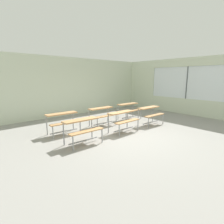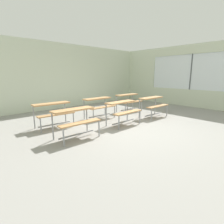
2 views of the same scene
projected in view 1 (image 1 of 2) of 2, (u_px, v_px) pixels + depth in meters
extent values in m
cube|color=gray|center=(129.00, 136.00, 6.09)|extent=(10.00, 9.00, 0.05)
cube|color=beige|center=(66.00, 87.00, 9.09)|extent=(10.00, 0.12, 3.00)
cube|color=beige|center=(194.00, 107.00, 9.25)|extent=(0.12, 9.00, 0.85)
cube|color=beige|center=(198.00, 61.00, 8.79)|extent=(0.12, 9.00, 0.45)
cube|color=beige|center=(142.00, 82.00, 11.61)|extent=(0.12, 1.90, 1.70)
cube|color=white|center=(187.00, 83.00, 9.36)|extent=(0.02, 4.20, 1.70)
cube|color=#4C5156|center=(187.00, 83.00, 9.36)|extent=(0.06, 0.05, 1.70)
cube|color=tan|center=(80.00, 120.00, 5.30)|extent=(1.10, 0.33, 0.04)
cube|color=tan|center=(87.00, 131.00, 5.12)|extent=(1.10, 0.23, 0.03)
cylinder|color=gray|center=(64.00, 134.00, 5.15)|extent=(0.04, 0.04, 0.72)
cylinder|color=gray|center=(92.00, 127.00, 5.80)|extent=(0.04, 0.04, 0.72)
cylinder|color=gray|center=(73.00, 143.00, 4.78)|extent=(0.04, 0.04, 0.44)
cylinder|color=gray|center=(102.00, 136.00, 5.42)|extent=(0.04, 0.04, 0.44)
cube|color=gray|center=(84.00, 141.00, 5.32)|extent=(1.00, 0.04, 0.03)
cube|color=tan|center=(121.00, 112.00, 6.46)|extent=(1.11, 0.35, 0.04)
cube|color=tan|center=(127.00, 121.00, 6.28)|extent=(1.10, 0.25, 0.03)
cylinder|color=gray|center=(108.00, 123.00, 6.30)|extent=(0.04, 0.04, 0.72)
cylinder|color=gray|center=(127.00, 119.00, 6.96)|extent=(0.04, 0.04, 0.72)
cylinder|color=gray|center=(119.00, 130.00, 5.93)|extent=(0.04, 0.04, 0.44)
cylinder|color=gray|center=(138.00, 125.00, 6.60)|extent=(0.04, 0.04, 0.44)
cube|color=gray|center=(124.00, 129.00, 6.48)|extent=(1.00, 0.06, 0.03)
cube|color=tan|center=(149.00, 108.00, 7.48)|extent=(1.11, 0.34, 0.04)
cube|color=tan|center=(155.00, 115.00, 7.29)|extent=(1.10, 0.24, 0.03)
cylinder|color=gray|center=(138.00, 117.00, 7.34)|extent=(0.04, 0.04, 0.72)
cylinder|color=gray|center=(153.00, 114.00, 7.97)|extent=(0.04, 0.04, 0.72)
cylinder|color=gray|center=(149.00, 123.00, 6.95)|extent=(0.04, 0.04, 0.44)
cylinder|color=gray|center=(163.00, 119.00, 7.59)|extent=(0.04, 0.04, 0.44)
cube|color=gray|center=(151.00, 122.00, 7.50)|extent=(1.00, 0.05, 0.03)
cube|color=tan|center=(62.00, 114.00, 6.22)|extent=(1.11, 0.36, 0.04)
cube|color=tan|center=(66.00, 123.00, 6.03)|extent=(1.11, 0.26, 0.03)
cylinder|color=gray|center=(47.00, 125.00, 6.09)|extent=(0.04, 0.04, 0.72)
cylinder|color=gray|center=(73.00, 121.00, 6.71)|extent=(0.04, 0.04, 0.72)
cylinder|color=gray|center=(53.00, 133.00, 5.70)|extent=(0.04, 0.04, 0.44)
cylinder|color=gray|center=(80.00, 127.00, 6.32)|extent=(0.04, 0.04, 0.44)
cube|color=gray|center=(64.00, 131.00, 6.24)|extent=(1.00, 0.07, 0.03)
cube|color=tan|center=(101.00, 108.00, 7.32)|extent=(1.10, 0.33, 0.04)
cube|color=tan|center=(106.00, 116.00, 7.14)|extent=(1.10, 0.23, 0.03)
cylinder|color=gray|center=(89.00, 118.00, 7.16)|extent=(0.04, 0.04, 0.72)
cylinder|color=gray|center=(108.00, 114.00, 7.82)|extent=(0.04, 0.04, 0.72)
cylinder|color=gray|center=(97.00, 124.00, 6.79)|extent=(0.04, 0.04, 0.44)
cylinder|color=gray|center=(116.00, 120.00, 7.44)|extent=(0.04, 0.04, 0.44)
cube|color=gray|center=(103.00, 123.00, 7.34)|extent=(1.00, 0.04, 0.03)
cube|color=tan|center=(128.00, 104.00, 8.47)|extent=(1.11, 0.37, 0.04)
cube|color=tan|center=(132.00, 111.00, 8.28)|extent=(1.11, 0.27, 0.03)
cylinder|color=gray|center=(118.00, 112.00, 8.34)|extent=(0.04, 0.04, 0.72)
cylinder|color=gray|center=(133.00, 110.00, 8.96)|extent=(0.04, 0.04, 0.72)
cylinder|color=gray|center=(126.00, 117.00, 7.95)|extent=(0.04, 0.04, 0.44)
cylinder|color=gray|center=(141.00, 114.00, 8.57)|extent=(0.04, 0.04, 0.44)
cube|color=gray|center=(130.00, 117.00, 8.49)|extent=(1.00, 0.08, 0.03)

